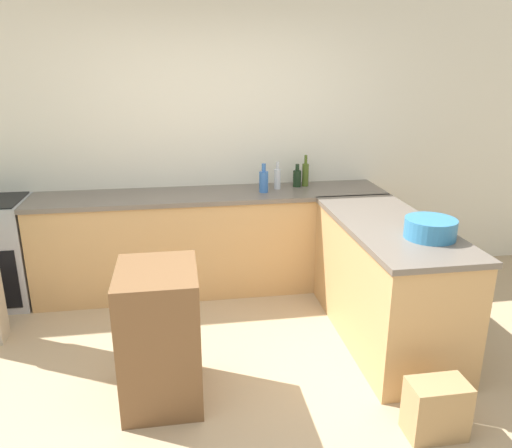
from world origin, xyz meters
The scene contains 11 objects.
ground_plane centered at (0.00, 0.00, 0.00)m, with size 14.00×14.00×0.00m, color tan.
wall_back centered at (0.00, 2.07, 1.35)m, with size 8.00×0.06×2.70m.
counter_back centered at (0.00, 1.75, 0.47)m, with size 3.18×0.61×0.93m.
counter_peninsula centered at (1.24, 0.66, 0.47)m, with size 0.69×1.64×0.93m.
island_table centered at (-0.44, 0.16, 0.44)m, with size 0.48×0.58×0.88m.
mixing_bowl centered at (1.37, 0.32, 1.00)m, with size 0.34×0.34×0.13m.
water_bottle_blue centered at (0.48, 1.71, 1.03)m, with size 0.08×0.08×0.26m.
vinegar_bottle_clear centered at (0.63, 1.81, 1.03)m, with size 0.06×0.06×0.26m.
wine_bottle_dark centered at (0.83, 1.86, 1.01)m, with size 0.08×0.08×0.22m.
olive_oil_bottle centered at (0.91, 1.88, 1.05)m, with size 0.06×0.06×0.30m.
paper_bag centered at (1.11, -0.44, 0.17)m, with size 0.34×0.21×0.34m.
Camera 1 is at (-0.28, -2.62, 2.06)m, focal length 35.00 mm.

